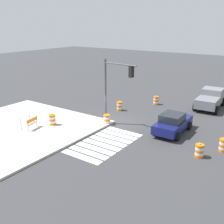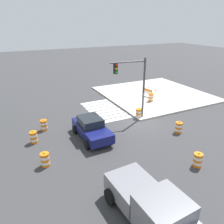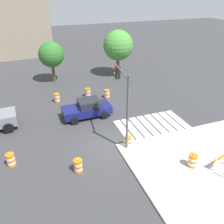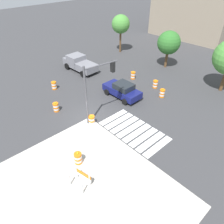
# 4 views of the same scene
# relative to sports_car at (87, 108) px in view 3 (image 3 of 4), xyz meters

# --- Properties ---
(ground_plane) EXTENTS (120.00, 120.00, 0.00)m
(ground_plane) POSITION_rel_sports_car_xyz_m (0.78, -5.05, -0.81)
(ground_plane) COLOR #38383A
(crosswalk_stripes) EXTENTS (5.85, 3.20, 0.02)m
(crosswalk_stripes) POSITION_rel_sports_car_xyz_m (4.78, -3.25, -0.80)
(crosswalk_stripes) COLOR silver
(crosswalk_stripes) RESTS_ON ground
(sports_car) EXTENTS (4.34, 2.21, 1.63)m
(sports_car) POSITION_rel_sports_car_xyz_m (0.00, 0.00, 0.00)
(sports_car) COLOR navy
(sports_car) RESTS_ON ground
(traffic_barrel_near_corner) EXTENTS (0.56, 0.56, 1.02)m
(traffic_barrel_near_corner) POSITION_rel_sports_car_xyz_m (-6.43, -4.60, -0.36)
(traffic_barrel_near_corner) COLOR orange
(traffic_barrel_near_corner) RESTS_ON ground
(traffic_barrel_crosswalk_end) EXTENTS (0.56, 0.56, 1.02)m
(traffic_barrel_crosswalk_end) POSITION_rel_sports_car_xyz_m (1.57, -5.39, -0.36)
(traffic_barrel_crosswalk_end) COLOR orange
(traffic_barrel_crosswalk_end) RESTS_ON ground
(traffic_barrel_median_near) EXTENTS (0.56, 0.56, 1.02)m
(traffic_barrel_median_near) POSITION_rel_sports_car_xyz_m (2.96, 3.13, -0.36)
(traffic_barrel_median_near) COLOR orange
(traffic_barrel_median_near) RESTS_ON ground
(traffic_barrel_median_far) EXTENTS (0.56, 0.56, 1.02)m
(traffic_barrel_median_far) POSITION_rel_sports_car_xyz_m (-2.42, -6.70, -0.36)
(traffic_barrel_median_far) COLOR orange
(traffic_barrel_median_far) RESTS_ON ground
(traffic_barrel_far_curb) EXTENTS (0.56, 0.56, 1.02)m
(traffic_barrel_far_curb) POSITION_rel_sports_car_xyz_m (-2.12, 3.98, -0.36)
(traffic_barrel_far_curb) COLOR orange
(traffic_barrel_far_curb) RESTS_ON ground
(traffic_barrel_lane_center) EXTENTS (0.56, 0.56, 1.02)m
(traffic_barrel_lane_center) POSITION_rel_sports_car_xyz_m (1.18, 4.21, -0.36)
(traffic_barrel_lane_center) COLOR orange
(traffic_barrel_lane_center) RESTS_ON ground
(traffic_barrel_on_sidewalk) EXTENTS (0.56, 0.56, 1.02)m
(traffic_barrel_on_sidewalk) POSITION_rel_sports_car_xyz_m (4.58, -8.95, -0.21)
(traffic_barrel_on_sidewalk) COLOR orange
(traffic_barrel_on_sidewalk) RESTS_ON sidewalk_corner
(construction_barricade) EXTENTS (1.37, 1.03, 1.00)m
(construction_barricade) POSITION_rel_sports_car_xyz_m (6.18, -9.78, -0.09)
(construction_barricade) COLOR silver
(construction_barricade) RESTS_ON sidewalk_corner
(traffic_light_pole) EXTENTS (0.60, 3.28, 5.50)m
(traffic_light_pole) POSITION_rel_sports_car_xyz_m (1.50, -4.52, 3.10)
(traffic_light_pole) COLOR #4C4C51
(traffic_light_pole) RESTS_ON sidewalk_corner
(street_tree_streetside_mid) EXTENTS (3.72, 3.72, 5.78)m
(street_tree_streetside_mid) POSITION_rel_sports_car_xyz_m (6.60, 9.26, 3.09)
(street_tree_streetside_mid) COLOR brown
(street_tree_streetside_mid) RESTS_ON ground
(street_tree_streetside_far) EXTENTS (3.00, 3.00, 4.85)m
(street_tree_streetside_far) POSITION_rel_sports_car_xyz_m (-1.56, 9.93, 2.52)
(street_tree_streetside_far) COLOR brown
(street_tree_streetside_far) RESTS_ON ground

